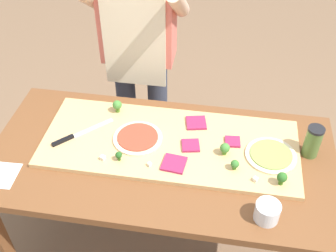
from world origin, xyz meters
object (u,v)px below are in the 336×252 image
Objects in this scene: pizza_slice_center at (233,142)px; broccoli_floret_center_left at (117,105)px; pizza_whole_pesto_green at (271,155)px; broccoli_floret_center_right at (225,148)px; broccoli_floret_front_mid at (119,155)px; cheese_crumble_b at (103,158)px; pizza_slice_near_left at (191,145)px; cheese_crumble_c at (150,164)px; cheese_crumble_a at (255,179)px; prep_table at (162,170)px; chefs_knife at (75,136)px; cook_center at (138,43)px; pizza_slice_near_right at (174,164)px; broccoli_floret_back_mid at (282,178)px; broccoli_floret_back_left at (235,164)px; flour_cup at (267,213)px; pizza_whole_tomato_red at (138,138)px; recipe_note at (4,175)px; pizza_slice_far_left at (196,123)px; sauce_jar at (313,141)px.

broccoli_floret_center_left is at bearing 166.98° from pizza_slice_center.
broccoli_floret_center_right is at bearing -174.84° from pizza_whole_pesto_green.
pizza_slice_center is 0.09m from broccoli_floret_center_right.
cheese_crumble_b is at bearing -173.04° from broccoli_floret_front_mid.
pizza_slice_near_left is 4.02× the size of cheese_crumble_b.
pizza_slice_near_left is 4.96× the size of cheese_crumble_c.
pizza_whole_pesto_green is 12.32× the size of cheese_crumble_a.
prep_table is 0.45m from chefs_knife.
broccoli_floret_center_right is 0.48m from broccoli_floret_front_mid.
cook_center is at bearing 131.92° from cheese_crumble_a.
pizza_slice_near_left is 0.16m from broccoli_floret_center_right.
pizza_slice_near_right is 1.59× the size of broccoli_floret_back_mid.
broccoli_floret_front_mid is at bearing -176.88° from broccoli_floret_back_left.
flour_cup reaches higher than pizza_slice_near_left.
cheese_crumble_a reaches higher than pizza_whole_tomato_red.
broccoli_floret_center_right is at bearing 135.01° from cheese_crumble_a.
cheese_crumble_b is at bearing 19.32° from recipe_note.
pizza_slice_far_left is 0.52m from broccoli_floret_back_mid.
pizza_slice_near_right is at bearing 2.56° from broccoli_floret_front_mid.
recipe_note is (-1.21, -0.13, -0.06)m from broccoli_floret_back_mid.
cheese_crumble_a is at bearing -44.99° from broccoli_floret_center_right.
chefs_knife is at bearing 168.12° from pizza_slice_near_right.
prep_table is 0.34m from broccoli_floret_center_right.
pizza_slice_far_left is 5.09× the size of cheese_crumble_a.
broccoli_floret_front_mid is 0.47× the size of flour_cup.
pizza_whole_tomato_red is 0.24m from pizza_slice_near_right.
chefs_knife is 0.51m from pizza_slice_near_right.
broccoli_floret_center_right is at bearing -4.71° from pizza_whole_tomato_red.
cheese_crumble_a is (0.14, -0.14, -0.03)m from broccoli_floret_center_right.
pizza_slice_far_left is at bearing 128.73° from broccoli_floret_center_right.
broccoli_floret_center_right is (-0.21, -0.02, 0.03)m from pizza_whole_pesto_green.
broccoli_floret_back_left is at bearing 149.04° from cheese_crumble_a.
pizza_slice_near_left is at bearing 157.98° from broccoli_floret_back_mid.
pizza_whole_tomato_red is 0.61m from cook_center.
broccoli_floret_center_right is 3.21× the size of cheese_crumble_a.
pizza_whole_pesto_green is (0.50, 0.05, 0.14)m from prep_table.
sauce_jar reaches higher than broccoli_floret_center_left.
broccoli_floret_back_left reaches higher than cheese_crumble_a.
broccoli_floret_center_left is (-0.40, 0.20, 0.03)m from pizza_slice_near_left.
broccoli_floret_center_right is (0.42, -0.03, 0.03)m from pizza_whole_tomato_red.
pizza_slice_center is (0.76, 0.08, 0.00)m from chefs_knife.
broccoli_floret_front_mid is at bearing -166.98° from sauce_jar.
broccoli_floret_front_mid is at bearing -155.93° from pizza_slice_near_left.
recipe_note is at bearing -160.68° from cheese_crumble_b.
pizza_slice_far_left is 0.36m from cheese_crumble_c.
pizza_slice_near_left is (0.56, 0.02, 0.00)m from chefs_knife.
cheese_crumble_b is 0.75m from cook_center.
broccoli_floret_back_mid is at bearing -11.24° from prep_table.
broccoli_floret_back_mid is 0.43× the size of recipe_note.
broccoli_floret_back_mid is 3.88× the size of cheese_crumble_c.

